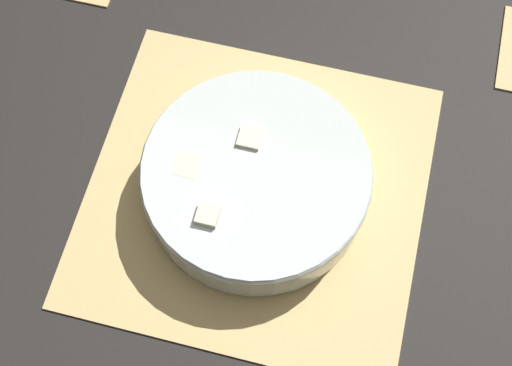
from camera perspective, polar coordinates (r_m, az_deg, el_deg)
name	(u,v)px	position (r m, az deg, el deg)	size (l,w,h in m)	color
ground_plane	(256,194)	(0.89, 0.00, -0.86)	(6.00, 6.00, 0.00)	black
bamboo_mat_center	(256,193)	(0.89, 0.00, -0.78)	(0.41, 0.41, 0.01)	#D6B775
fruit_salad_bowl	(256,179)	(0.85, -0.02, 0.33)	(0.27, 0.27, 0.08)	silver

